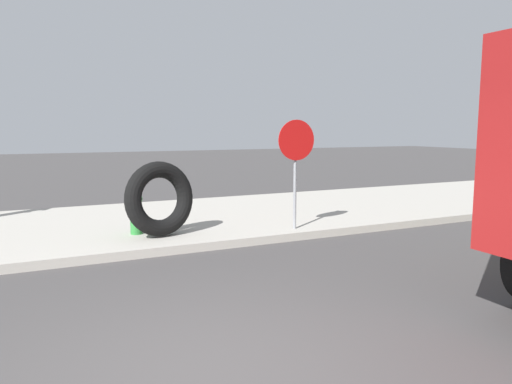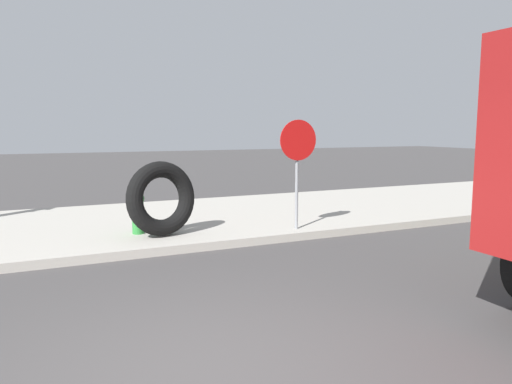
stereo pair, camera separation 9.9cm
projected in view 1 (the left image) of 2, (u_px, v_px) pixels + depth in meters
ground_plane at (206, 381)px, 3.98m from camera, size 80.00×80.00×0.00m
sidewalk_curb at (97, 227)px, 9.78m from camera, size 36.00×5.00×0.15m
fire_hydrant at (136, 212)px, 8.77m from camera, size 0.25×0.56×0.77m
loose_tire at (160, 199)px, 8.55m from camera, size 1.39×0.74×1.35m
stop_sign at (296, 154)px, 9.08m from camera, size 0.76×0.08×2.08m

